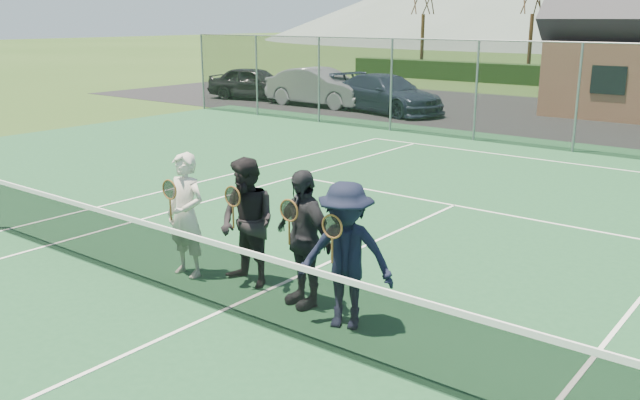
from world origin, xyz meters
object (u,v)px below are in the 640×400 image
object	(u,v)px
player_a	(186,215)
player_b	(248,223)
car_c	(386,94)
car_a	(255,83)
player_d	(346,256)
player_c	(303,238)
car_b	(320,87)
tennis_net	(219,274)

from	to	relation	value
player_a	player_b	world-z (taller)	same
car_c	car_a	bearing A→B (deg)	103.26
car_a	player_a	xyz separation A→B (m)	(14.45, -16.72, 0.18)
car_a	player_d	bearing A→B (deg)	-146.40
player_c	player_d	xyz separation A→B (m)	(0.82, -0.20, -0.00)
car_b	player_c	distance (m)	20.65
car_a	tennis_net	xyz separation A→B (m)	(15.76, -17.34, -0.20)
tennis_net	player_a	distance (m)	1.51
player_a	car_a	bearing A→B (deg)	130.83
car_b	car_c	size ratio (longest dim) A/B	0.94
tennis_net	player_a	xyz separation A→B (m)	(-1.32, 0.63, 0.38)
player_b	player_a	bearing A→B (deg)	-163.79
tennis_net	player_c	distance (m)	1.15
car_b	player_a	world-z (taller)	player_a
car_b	tennis_net	world-z (taller)	car_b
player_a	player_c	world-z (taller)	same
car_c	player_d	xyz separation A→B (m)	(10.00, -16.54, 0.18)
tennis_net	car_c	bearing A→B (deg)	116.35
car_c	tennis_net	bearing A→B (deg)	-139.18
car_a	player_c	world-z (taller)	player_c
car_b	car_c	bearing A→B (deg)	-90.92
car_c	player_c	distance (m)	18.74
car_c	player_a	size ratio (longest dim) A/B	2.85
car_c	player_c	xyz separation A→B (m)	(9.18, -16.34, 0.18)
player_b	player_c	bearing A→B (deg)	-2.75
car_c	tennis_net	size ratio (longest dim) A/B	0.44
car_b	car_c	distance (m)	3.37
car_c	player_b	world-z (taller)	player_b
car_b	player_d	distance (m)	21.31
car_a	car_c	world-z (taller)	car_c
player_c	tennis_net	bearing A→B (deg)	-127.77
player_b	tennis_net	bearing A→B (deg)	-67.97
player_a	player_b	size ratio (longest dim) A/B	1.00
car_c	player_c	bearing A→B (deg)	-136.21
player_b	player_d	bearing A→B (deg)	-7.74
car_c	tennis_net	xyz separation A→B (m)	(8.52, -17.19, -0.20)
player_d	car_b	bearing A→B (deg)	128.85
tennis_net	player_c	size ratio (longest dim) A/B	6.49
player_b	car_a	bearing A→B (deg)	133.12
car_a	player_a	world-z (taller)	player_a
player_c	player_b	bearing A→B (deg)	177.25
car_a	player_d	world-z (taller)	player_d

